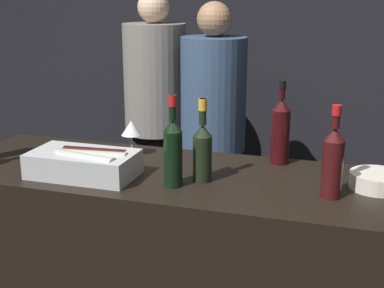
{
  "coord_description": "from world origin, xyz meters",
  "views": [
    {
      "loc": [
        0.63,
        -1.63,
        1.75
      ],
      "look_at": [
        0.0,
        0.37,
        1.14
      ],
      "focal_mm": 50.0,
      "sensor_mm": 36.0,
      "label": 1
    }
  ],
  "objects_px": {
    "bowl_white": "(377,180)",
    "wine_glass": "(131,129)",
    "red_wine_bottle_tall": "(333,160)",
    "ice_bin_with_bottles": "(85,163)",
    "person_in_hoodie": "(155,109)",
    "red_wine_bottle_black_foil": "(280,130)",
    "red_wine_bottle_burgundy": "(173,150)",
    "champagne_bottle": "(202,149)",
    "person_blond_tee": "(213,124)"
  },
  "relations": [
    {
      "from": "person_in_hoodie",
      "to": "wine_glass",
      "type": "bearing_deg",
      "value": 134.82
    },
    {
      "from": "red_wine_bottle_black_foil",
      "to": "person_in_hoodie",
      "type": "xyz_separation_m",
      "value": [
        -1.01,
        1.12,
        -0.21
      ]
    },
    {
      "from": "champagne_bottle",
      "to": "red_wine_bottle_black_foil",
      "type": "xyz_separation_m",
      "value": [
        0.26,
        0.31,
        0.02
      ]
    },
    {
      "from": "red_wine_bottle_tall",
      "to": "champagne_bottle",
      "type": "height_order",
      "value": "red_wine_bottle_tall"
    },
    {
      "from": "red_wine_bottle_tall",
      "to": "red_wine_bottle_burgundy",
      "type": "relative_size",
      "value": 0.96
    },
    {
      "from": "bowl_white",
      "to": "champagne_bottle",
      "type": "relative_size",
      "value": 0.62
    },
    {
      "from": "ice_bin_with_bottles",
      "to": "person_in_hoodie",
      "type": "bearing_deg",
      "value": 100.9
    },
    {
      "from": "bowl_white",
      "to": "red_wine_bottle_tall",
      "type": "bearing_deg",
      "value": -138.68
    },
    {
      "from": "ice_bin_with_bottles",
      "to": "person_blond_tee",
      "type": "height_order",
      "value": "person_blond_tee"
    },
    {
      "from": "ice_bin_with_bottles",
      "to": "person_blond_tee",
      "type": "distance_m",
      "value": 1.37
    },
    {
      "from": "person_in_hoodie",
      "to": "person_blond_tee",
      "type": "bearing_deg",
      "value": -171.99
    },
    {
      "from": "red_wine_bottle_tall",
      "to": "person_blond_tee",
      "type": "bearing_deg",
      "value": 121.63
    },
    {
      "from": "person_in_hoodie",
      "to": "person_blond_tee",
      "type": "xyz_separation_m",
      "value": [
        0.46,
        -0.17,
        -0.04
      ]
    },
    {
      "from": "red_wine_bottle_burgundy",
      "to": "person_in_hoodie",
      "type": "bearing_deg",
      "value": 113.68
    },
    {
      "from": "wine_glass",
      "to": "champagne_bottle",
      "type": "xyz_separation_m",
      "value": [
        0.4,
        -0.23,
        0.01
      ]
    },
    {
      "from": "red_wine_bottle_black_foil",
      "to": "person_blond_tee",
      "type": "xyz_separation_m",
      "value": [
        -0.56,
        0.95,
        -0.24
      ]
    },
    {
      "from": "person_blond_tee",
      "to": "wine_glass",
      "type": "bearing_deg",
      "value": 107.01
    },
    {
      "from": "person_blond_tee",
      "to": "person_in_hoodie",
      "type": "bearing_deg",
      "value": 2.25
    },
    {
      "from": "wine_glass",
      "to": "red_wine_bottle_burgundy",
      "type": "relative_size",
      "value": 0.45
    },
    {
      "from": "bowl_white",
      "to": "red_wine_bottle_burgundy",
      "type": "relative_size",
      "value": 0.58
    },
    {
      "from": "person_blond_tee",
      "to": "red_wine_bottle_black_foil",
      "type": "bearing_deg",
      "value": 143.0
    },
    {
      "from": "ice_bin_with_bottles",
      "to": "wine_glass",
      "type": "relative_size",
      "value": 2.64
    },
    {
      "from": "champagne_bottle",
      "to": "person_in_hoodie",
      "type": "bearing_deg",
      "value": 117.86
    },
    {
      "from": "ice_bin_with_bottles",
      "to": "red_wine_bottle_tall",
      "type": "bearing_deg",
      "value": 3.91
    },
    {
      "from": "red_wine_bottle_tall",
      "to": "person_blond_tee",
      "type": "xyz_separation_m",
      "value": [
        -0.79,
        1.29,
        -0.24
      ]
    },
    {
      "from": "bowl_white",
      "to": "wine_glass",
      "type": "xyz_separation_m",
      "value": [
        -1.06,
        0.11,
        0.09
      ]
    },
    {
      "from": "red_wine_bottle_tall",
      "to": "champagne_bottle",
      "type": "distance_m",
      "value": 0.49
    },
    {
      "from": "wine_glass",
      "to": "champagne_bottle",
      "type": "bearing_deg",
      "value": -29.86
    },
    {
      "from": "red_wine_bottle_tall",
      "to": "person_in_hoodie",
      "type": "relative_size",
      "value": 0.2
    },
    {
      "from": "red_wine_bottle_tall",
      "to": "red_wine_bottle_black_foil",
      "type": "height_order",
      "value": "red_wine_bottle_black_foil"
    },
    {
      "from": "wine_glass",
      "to": "red_wine_bottle_black_foil",
      "type": "distance_m",
      "value": 0.66
    },
    {
      "from": "red_wine_bottle_black_foil",
      "to": "person_in_hoodie",
      "type": "bearing_deg",
      "value": 132.17
    },
    {
      "from": "person_blond_tee",
      "to": "red_wine_bottle_burgundy",
      "type": "bearing_deg",
      "value": 121.49
    },
    {
      "from": "ice_bin_with_bottles",
      "to": "red_wine_bottle_black_foil",
      "type": "relative_size",
      "value": 1.18
    },
    {
      "from": "wine_glass",
      "to": "red_wine_bottle_burgundy",
      "type": "bearing_deg",
      "value": -45.63
    },
    {
      "from": "person_in_hoodie",
      "to": "red_wine_bottle_burgundy",
      "type": "bearing_deg",
      "value": 142.06
    },
    {
      "from": "red_wine_bottle_tall",
      "to": "red_wine_bottle_burgundy",
      "type": "height_order",
      "value": "red_wine_bottle_burgundy"
    },
    {
      "from": "red_wine_bottle_tall",
      "to": "person_in_hoodie",
      "type": "xyz_separation_m",
      "value": [
        -1.25,
        1.46,
        -0.2
      ]
    },
    {
      "from": "ice_bin_with_bottles",
      "to": "champagne_bottle",
      "type": "xyz_separation_m",
      "value": [
        0.46,
        0.09,
        0.07
      ]
    },
    {
      "from": "wine_glass",
      "to": "red_wine_bottle_black_foil",
      "type": "relative_size",
      "value": 0.45
    },
    {
      "from": "red_wine_bottle_black_foil",
      "to": "red_wine_bottle_burgundy",
      "type": "xyz_separation_m",
      "value": [
        -0.35,
        -0.4,
        -0.01
      ]
    },
    {
      "from": "bowl_white",
      "to": "red_wine_bottle_burgundy",
      "type": "xyz_separation_m",
      "value": [
        -0.75,
        -0.2,
        0.11
      ]
    },
    {
      "from": "person_in_hoodie",
      "to": "red_wine_bottle_black_foil",
      "type": "bearing_deg",
      "value": 160.54
    },
    {
      "from": "wine_glass",
      "to": "ice_bin_with_bottles",
      "type": "bearing_deg",
      "value": -100.75
    },
    {
      "from": "wine_glass",
      "to": "red_wine_bottle_black_foil",
      "type": "xyz_separation_m",
      "value": [
        0.66,
        0.08,
        0.03
      ]
    },
    {
      "from": "red_wine_bottle_tall",
      "to": "ice_bin_with_bottles",
      "type": "bearing_deg",
      "value": -176.09
    },
    {
      "from": "person_in_hoodie",
      "to": "bowl_white",
      "type": "bearing_deg",
      "value": 165.39
    },
    {
      "from": "champagne_bottle",
      "to": "red_wine_bottle_black_foil",
      "type": "height_order",
      "value": "red_wine_bottle_black_foil"
    },
    {
      "from": "bowl_white",
      "to": "wine_glass",
      "type": "bearing_deg",
      "value": 173.8
    },
    {
      "from": "champagne_bottle",
      "to": "red_wine_bottle_black_foil",
      "type": "distance_m",
      "value": 0.41
    }
  ]
}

